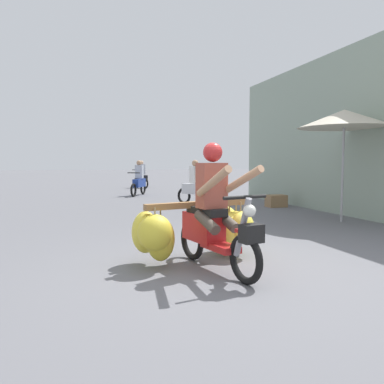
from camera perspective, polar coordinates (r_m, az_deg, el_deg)
ground_plane at (r=4.81m, az=7.11°, el=-11.72°), size 120.00×120.00×0.00m
motorbike_main_loaded at (r=5.11m, az=2.16°, el=-5.17°), size 1.76×2.02×1.58m
motorbike_distant_ahead_left at (r=15.31m, az=-7.93°, el=1.60°), size 0.90×1.46×1.40m
motorbike_distant_ahead_right at (r=11.80m, az=0.57°, el=0.78°), size 0.99×1.38×1.40m
motorbike_distant_far_ahead at (r=19.80m, az=-7.56°, el=2.27°), size 0.65×1.58×1.40m
shopfront_building at (r=12.14m, az=25.58°, el=7.57°), size 3.55×8.94×4.16m
market_umbrella_near_shop at (r=9.13m, az=21.82°, el=10.12°), size 2.01×2.01×2.48m
produce_crate at (r=11.61m, az=12.47°, el=-1.31°), size 0.56×0.40×0.36m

